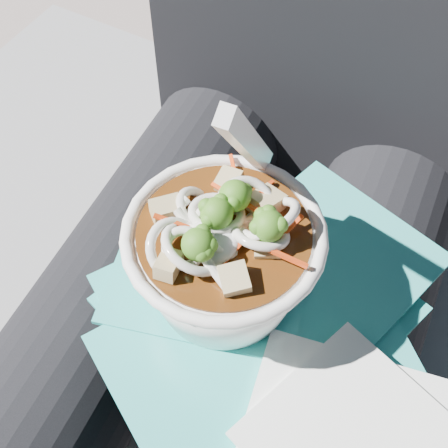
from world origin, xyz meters
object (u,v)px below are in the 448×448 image
at_px(lap, 213,345).
at_px(person_body, 253,253).
at_px(udon_bowl, 224,254).
at_px(plastic_bag, 261,333).
at_px(stone_ledge, 260,348).

height_order(lap, person_body, person_body).
bearing_deg(udon_bowl, plastic_bag, -24.89).
distance_m(stone_ledge, lap, 0.34).
height_order(person_body, udon_bowl, person_body).
bearing_deg(udon_bowl, stone_ledge, 92.75).
relative_size(lap, udon_bowl, 2.51).
bearing_deg(lap, stone_ledge, 90.00).
relative_size(stone_ledge, plastic_bag, 2.92).
xyz_separation_m(stone_ledge, lap, (0.00, -0.15, 0.31)).
height_order(lap, plastic_bag, plastic_bag).
bearing_deg(udon_bowl, lap, -124.71).
distance_m(person_body, plastic_bag, 0.13).
xyz_separation_m(lap, plastic_bag, (0.05, -0.01, 0.08)).
bearing_deg(person_body, plastic_bag, -65.59).
bearing_deg(lap, plastic_bag, -10.36).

